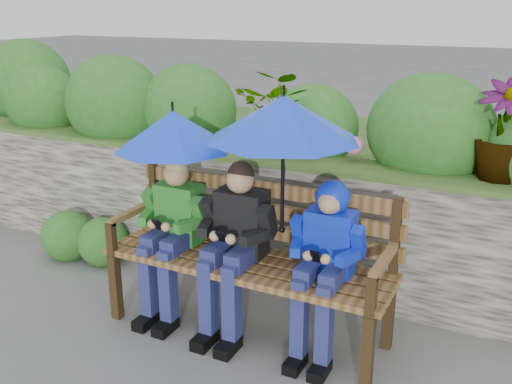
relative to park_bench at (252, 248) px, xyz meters
The scene contains 8 objects.
ground 0.59m from the park_bench, behind, with size 60.00×60.00×0.00m, color #525252.
garden_backdrop 1.60m from the park_bench, 94.36° to the left, with size 8.00×2.88×1.83m.
park_bench is the anchor object (origin of this frame).
boy_left 0.59m from the park_bench, behind, with size 0.47×0.54×1.15m.
boy_middle 0.15m from the park_bench, 129.56° to the right, with size 0.50×0.57×1.18m.
boy_right 0.56m from the park_bench, ahead, with size 0.45×0.55×1.13m.
umbrella_left 0.94m from the park_bench, behind, with size 0.81×0.81×0.79m.
umbrella_right 0.95m from the park_bench, 14.77° to the right, with size 0.94×0.94×0.92m.
Camera 1 is at (1.61, -3.12, 2.13)m, focal length 40.00 mm.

